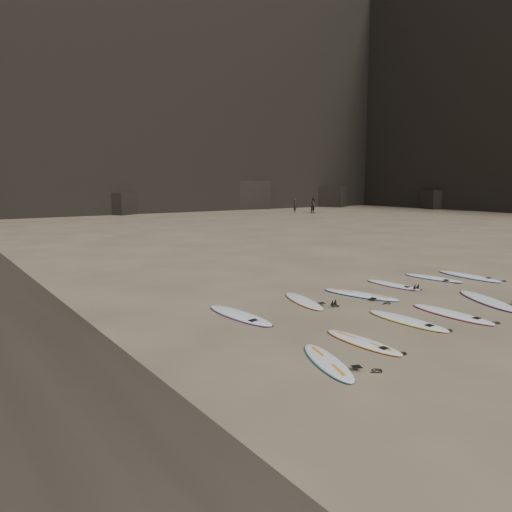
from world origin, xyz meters
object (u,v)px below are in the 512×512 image
Objects in this scene: surfboard_6 at (303,301)px; surfboard_8 at (393,285)px; surfboard_3 at (452,314)px; surfboard_4 at (487,300)px; surfboard_1 at (363,342)px; surfboard_2 at (407,320)px; surfboard_5 at (240,315)px; surfboard_0 at (328,362)px; person_a at (295,206)px; surfboard_9 at (433,278)px; surfboard_7 at (361,294)px; person_b at (314,205)px; surfboard_10 at (469,276)px.

surfboard_8 is (4.10, 0.05, -0.00)m from surfboard_6.
surfboard_4 is at bearing 9.88° from surfboard_3.
surfboard_1 is 2.30m from surfboard_2.
surfboard_5 is 1.12× the size of surfboard_6.
surfboard_6 is at bearing 126.75° from surfboard_3.
person_a is at bearing 71.89° from surfboard_0.
surfboard_4 is at bearing -127.13° from surfboard_9.
surfboard_0 is at bearing -150.42° from surfboard_8.
surfboard_7 is at bearing -169.38° from surfboard_8.
surfboard_8 is at bearing 65.86° from surfboard_3.
person_b reaches higher than surfboard_0.
surfboard_5 reaches higher than surfboard_1.
person_b reaches higher than surfboard_1.
surfboard_9 is 0.85× the size of surfboard_10.
surfboard_5 is 1.00× the size of surfboard_7.
surfboard_1 is at bearing -147.19° from surfboard_8.
surfboard_3 is 4.18m from surfboard_6.
person_a is at bearing 50.15° from surfboard_9.
surfboard_6 is (2.47, 0.28, -0.01)m from surfboard_5.
person_b is at bearing 49.70° from surfboard_1.
surfboard_6 reaches higher than surfboard_0.
person_b is (30.56, 35.37, 0.84)m from surfboard_0.
surfboard_7 is 40.66m from person_b.
person_a is at bearing 66.08° from surfboard_6.
surfboard_9 is 1.42× the size of person_a.
surfboard_1 is 0.94× the size of surfboard_6.
surfboard_10 reaches higher than surfboard_8.
surfboard_2 is at bearing 172.13° from surfboard_3.
surfboard_1 is 6.03m from surfboard_4.
person_b is at bearing 56.10° from surfboard_3.
surfboard_6 is 7.72m from surfboard_10.
surfboard_3 reaches higher than surfboard_1.
surfboard_6 is (-4.60, 3.14, -0.01)m from surfboard_4.
person_a is at bearing 131.46° from person_b.
surfboard_4 is at bearing -82.90° from surfboard_8.
surfboard_6 is at bearing 75.59° from surfboard_0.
surfboard_7 reaches higher than surfboard_8.
surfboard_5 is 8.79m from surfboard_9.
surfboard_1 is at bearing -141.35° from person_b.
surfboard_8 is 1.39× the size of person_a.
surfboard_0 is 5.11m from surfboard_6.
surfboard_5 is at bearing -158.82° from surfboard_6.
surfboard_0 is 0.83× the size of surfboard_10.
person_a reaches higher than surfboard_7.
surfboard_0 is 3.96m from surfboard_5.
person_b is at bearing 35.18° from surfboard_7.
surfboard_8 is at bearing 170.29° from surfboard_9.
person_a reaches higher than surfboard_4.
surfboard_8 is 2.21m from surfboard_9.
surfboard_3 is (3.76, 0.29, 0.01)m from surfboard_1.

